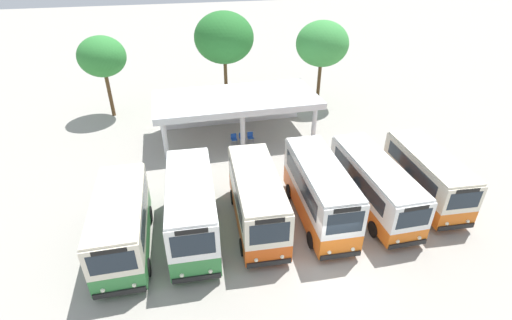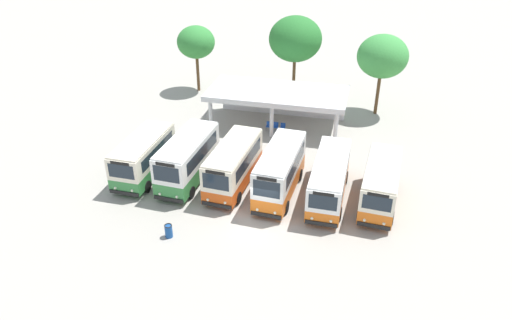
% 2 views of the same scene
% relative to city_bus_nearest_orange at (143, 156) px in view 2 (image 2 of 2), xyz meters
% --- Properties ---
extents(ground_plane, '(180.00, 180.00, 0.00)m').
position_rel_city_bus_nearest_orange_xyz_m(ground_plane, '(9.71, -3.75, -1.75)').
color(ground_plane, '#A39E93').
extents(city_bus_nearest_orange, '(2.57, 6.73, 3.16)m').
position_rel_city_bus_nearest_orange_xyz_m(city_bus_nearest_orange, '(0.00, 0.00, 0.00)').
color(city_bus_nearest_orange, black).
rests_on(city_bus_nearest_orange, ground).
extents(city_bus_second_in_row, '(2.73, 7.13, 3.49)m').
position_rel_city_bus_nearest_orange_xyz_m(city_bus_second_in_row, '(3.47, 0.19, 0.17)').
color(city_bus_second_in_row, black).
rests_on(city_bus_second_in_row, ground).
extents(city_bus_middle_cream, '(2.73, 7.12, 3.29)m').
position_rel_city_bus_nearest_orange_xyz_m(city_bus_middle_cream, '(6.94, 0.29, 0.07)').
color(city_bus_middle_cream, black).
rests_on(city_bus_middle_cream, ground).
extents(city_bus_fourth_amber, '(2.59, 7.25, 3.52)m').
position_rel_city_bus_nearest_orange_xyz_m(city_bus_fourth_amber, '(10.41, 0.04, 0.18)').
color(city_bus_fourth_amber, black).
rests_on(city_bus_fourth_amber, ground).
extents(city_bus_fifth_blue, '(2.40, 7.79, 3.01)m').
position_rel_city_bus_nearest_orange_xyz_m(city_bus_fifth_blue, '(13.89, 0.27, -0.07)').
color(city_bus_fifth_blue, black).
rests_on(city_bus_fifth_blue, ground).
extents(city_bus_far_end_green, '(2.70, 6.90, 3.09)m').
position_rel_city_bus_nearest_orange_xyz_m(city_bus_far_end_green, '(17.36, 0.34, -0.03)').
color(city_bus_far_end_green, black).
rests_on(city_bus_far_end_green, ground).
extents(terminal_canopy, '(12.49, 5.87, 3.40)m').
position_rel_city_bus_nearest_orange_xyz_m(terminal_canopy, '(7.95, 11.88, 0.91)').
color(terminal_canopy, silver).
rests_on(terminal_canopy, ground).
extents(waiting_chair_end_by_column, '(0.45, 0.45, 0.86)m').
position_rel_city_bus_nearest_orange_xyz_m(waiting_chair_end_by_column, '(7.46, 9.94, -1.23)').
color(waiting_chair_end_by_column, slate).
rests_on(waiting_chair_end_by_column, ground).
extents(waiting_chair_second_from_end, '(0.45, 0.45, 0.86)m').
position_rel_city_bus_nearest_orange_xyz_m(waiting_chair_second_from_end, '(8.11, 9.95, -1.23)').
color(waiting_chair_second_from_end, slate).
rests_on(waiting_chair_second_from_end, ground).
extents(waiting_chair_middle_seat, '(0.45, 0.45, 0.86)m').
position_rel_city_bus_nearest_orange_xyz_m(waiting_chair_middle_seat, '(8.77, 9.92, -1.23)').
color(waiting_chair_middle_seat, slate).
rests_on(waiting_chair_middle_seat, ground).
extents(roadside_tree_behind_canopy, '(5.28, 5.28, 8.52)m').
position_rel_city_bus_nearest_orange_xyz_m(roadside_tree_behind_canopy, '(8.29, 18.17, 4.51)').
color(roadside_tree_behind_canopy, brown).
rests_on(roadside_tree_behind_canopy, ground).
extents(roadside_tree_east_of_canopy, '(4.71, 4.71, 7.73)m').
position_rel_city_bus_nearest_orange_xyz_m(roadside_tree_east_of_canopy, '(16.81, 16.18, 3.97)').
color(roadside_tree_east_of_canopy, brown).
rests_on(roadside_tree_east_of_canopy, ground).
extents(roadside_tree_west_of_canopy, '(3.95, 3.95, 7.01)m').
position_rel_city_bus_nearest_orange_xyz_m(roadside_tree_west_of_canopy, '(-2.11, 17.94, 3.56)').
color(roadside_tree_west_of_canopy, brown).
rests_on(roadside_tree_west_of_canopy, ground).
extents(litter_bin_apron, '(0.49, 0.49, 0.90)m').
position_rel_city_bus_nearest_orange_xyz_m(litter_bin_apron, '(4.61, -6.47, -1.29)').
color(litter_bin_apron, '#19478C').
rests_on(litter_bin_apron, ground).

